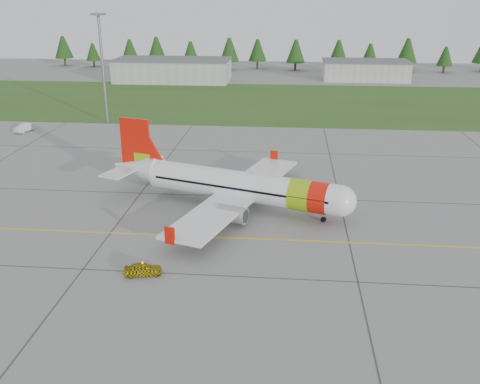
# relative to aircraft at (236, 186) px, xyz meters

# --- Properties ---
(ground) EXTENTS (320.00, 320.00, 0.00)m
(ground) POSITION_rel_aircraft_xyz_m (2.40, -16.43, -2.73)
(ground) COLOR gray
(ground) RESTS_ON ground
(aircraft) EXTENTS (30.25, 28.66, 9.47)m
(aircraft) POSITION_rel_aircraft_xyz_m (0.00, 0.00, 0.00)
(aircraft) COLOR silver
(aircraft) RESTS_ON ground
(follow_me_car) EXTENTS (1.42, 1.58, 3.38)m
(follow_me_car) POSITION_rel_aircraft_xyz_m (-6.79, -16.90, -1.04)
(follow_me_car) COLOR yellow
(follow_me_car) RESTS_ON ground
(service_van) EXTENTS (1.90, 1.84, 4.55)m
(service_van) POSITION_rel_aircraft_xyz_m (-42.31, 33.08, -0.46)
(service_van) COLOR silver
(service_van) RESTS_ON ground
(grass_strip) EXTENTS (320.00, 50.00, 0.03)m
(grass_strip) POSITION_rel_aircraft_xyz_m (2.40, 65.57, -2.72)
(grass_strip) COLOR #30561E
(grass_strip) RESTS_ON ground
(taxi_guideline) EXTENTS (120.00, 0.25, 0.02)m
(taxi_guideline) POSITION_rel_aircraft_xyz_m (2.40, -8.43, -2.72)
(taxi_guideline) COLOR gold
(taxi_guideline) RESTS_ON ground
(hangar_west) EXTENTS (32.00, 14.00, 6.00)m
(hangar_west) POSITION_rel_aircraft_xyz_m (-27.60, 93.57, 0.27)
(hangar_west) COLOR #A8A8A3
(hangar_west) RESTS_ON ground
(hangar_east) EXTENTS (24.00, 12.00, 5.20)m
(hangar_east) POSITION_rel_aircraft_xyz_m (27.40, 101.57, -0.13)
(hangar_east) COLOR #A8A8A3
(hangar_east) RESTS_ON ground
(floodlight_mast) EXTENTS (0.50, 0.50, 20.00)m
(floodlight_mast) POSITION_rel_aircraft_xyz_m (-29.60, 41.57, 7.27)
(floodlight_mast) COLOR slate
(floodlight_mast) RESTS_ON ground
(treeline) EXTENTS (160.00, 8.00, 10.00)m
(treeline) POSITION_rel_aircraft_xyz_m (2.40, 121.57, 2.27)
(treeline) COLOR #1C3F14
(treeline) RESTS_ON ground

